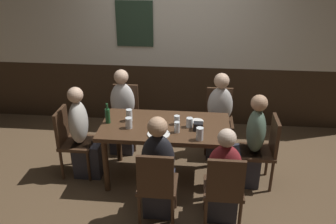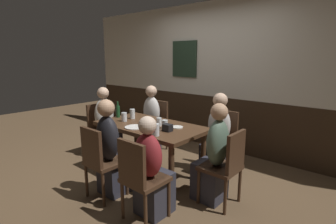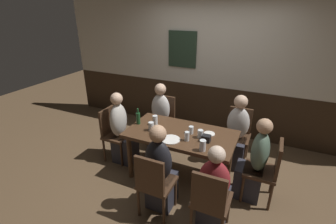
# 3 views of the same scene
# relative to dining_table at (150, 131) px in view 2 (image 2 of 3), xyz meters

# --- Properties ---
(ground_plane) EXTENTS (12.00, 12.00, 0.00)m
(ground_plane) POSITION_rel_dining_table_xyz_m (0.00, 0.00, -0.65)
(ground_plane) COLOR brown
(wall_back) EXTENTS (6.40, 0.13, 2.60)m
(wall_back) POSITION_rel_dining_table_xyz_m (-0.00, 1.65, 0.65)
(wall_back) COLOR #332316
(wall_back) RESTS_ON ground_plane
(dining_table) EXTENTS (1.53, 0.82, 0.74)m
(dining_table) POSITION_rel_dining_table_xyz_m (0.00, 0.00, 0.00)
(dining_table) COLOR #472D1C
(dining_table) RESTS_ON ground_plane
(chair_head_east) EXTENTS (0.40, 0.40, 0.88)m
(chair_head_east) POSITION_rel_dining_table_xyz_m (1.18, 0.00, -0.15)
(chair_head_east) COLOR #422B1C
(chair_head_east) RESTS_ON ground_plane
(chair_head_west) EXTENTS (0.40, 0.40, 0.88)m
(chair_head_west) POSITION_rel_dining_table_xyz_m (-1.18, 0.00, -0.15)
(chair_head_west) COLOR #422B1C
(chair_head_west) RESTS_ON ground_plane
(chair_right_near) EXTENTS (0.40, 0.40, 0.88)m
(chair_right_near) POSITION_rel_dining_table_xyz_m (0.67, -0.83, -0.15)
(chair_right_near) COLOR #422B1C
(chair_right_near) RESTS_ON ground_plane
(chair_right_far) EXTENTS (0.40, 0.40, 0.88)m
(chair_right_far) POSITION_rel_dining_table_xyz_m (0.67, 0.83, -0.15)
(chair_right_far) COLOR #422B1C
(chair_right_far) RESTS_ON ground_plane
(chair_mid_near) EXTENTS (0.40, 0.40, 0.88)m
(chair_mid_near) POSITION_rel_dining_table_xyz_m (0.00, -0.83, -0.15)
(chair_mid_near) COLOR #422B1C
(chair_mid_near) RESTS_ON ground_plane
(chair_left_far) EXTENTS (0.40, 0.40, 0.88)m
(chair_left_far) POSITION_rel_dining_table_xyz_m (-0.67, 0.83, -0.15)
(chair_left_far) COLOR #422B1C
(chair_left_far) RESTS_ON ground_plane
(person_head_east) EXTENTS (0.37, 0.34, 1.16)m
(person_head_east) POSITION_rel_dining_table_xyz_m (1.02, 0.00, -0.16)
(person_head_east) COLOR #2D2D38
(person_head_east) RESTS_ON ground_plane
(person_head_west) EXTENTS (0.37, 0.34, 1.18)m
(person_head_west) POSITION_rel_dining_table_xyz_m (-1.02, 0.00, -0.15)
(person_head_west) COLOR #2D2D38
(person_head_west) RESTS_ON ground_plane
(person_right_near) EXTENTS (0.34, 0.37, 1.09)m
(person_right_near) POSITION_rel_dining_table_xyz_m (0.67, -0.66, -0.20)
(person_right_near) COLOR #2D2D38
(person_right_near) RESTS_ON ground_plane
(person_right_far) EXTENTS (0.34, 0.37, 1.17)m
(person_right_far) POSITION_rel_dining_table_xyz_m (0.67, 0.67, -0.15)
(person_right_far) COLOR #2D2D38
(person_right_far) RESTS_ON ground_plane
(person_mid_near) EXTENTS (0.34, 0.37, 1.18)m
(person_mid_near) POSITION_rel_dining_table_xyz_m (0.00, -0.67, -0.15)
(person_mid_near) COLOR #2D2D38
(person_mid_near) RESTS_ON ground_plane
(person_left_far) EXTENTS (0.34, 0.37, 1.17)m
(person_left_far) POSITION_rel_dining_table_xyz_m (-0.67, 0.67, -0.15)
(person_left_far) COLOR #2D2D38
(person_left_far) RESTS_ON ground_plane
(beer_glass_half) EXTENTS (0.08, 0.08, 0.15)m
(beer_glass_half) POSITION_rel_dining_table_xyz_m (0.41, -0.32, 0.16)
(beer_glass_half) COLOR silver
(beer_glass_half) RESTS_ON dining_table
(pint_glass_pale) EXTENTS (0.07, 0.07, 0.11)m
(pint_glass_pale) POSITION_rel_dining_table_xyz_m (0.14, 0.04, 0.14)
(pint_glass_pale) COLOR silver
(pint_glass_pale) RESTS_ON dining_table
(pint_glass_amber) EXTENTS (0.08, 0.08, 0.15)m
(pint_glass_amber) POSITION_rel_dining_table_xyz_m (-0.45, 0.07, 0.16)
(pint_glass_amber) COLOR silver
(pint_glass_amber) RESTS_ON dining_table
(tumbler_water) EXTENTS (0.06, 0.06, 0.13)m
(tumbler_water) POSITION_rel_dining_table_xyz_m (0.15, -0.17, 0.15)
(tumbler_water) COLOR silver
(tumbler_water) RESTS_ON dining_table
(beer_glass_tall) EXTENTS (0.08, 0.08, 0.11)m
(beer_glass_tall) POSITION_rel_dining_table_xyz_m (0.29, -0.02, 0.14)
(beer_glass_tall) COLOR silver
(beer_glass_tall) RESTS_ON dining_table
(highball_clear) EXTENTS (0.08, 0.08, 0.13)m
(highball_clear) POSITION_rel_dining_table_xyz_m (-0.41, -0.11, 0.15)
(highball_clear) COLOR silver
(highball_clear) RESTS_ON dining_table
(beer_bottle_green) EXTENTS (0.06, 0.06, 0.25)m
(beer_bottle_green) POSITION_rel_dining_table_xyz_m (-0.69, -0.01, 0.19)
(beer_bottle_green) COLOR #194723
(beer_bottle_green) RESTS_ON dining_table
(plate_white_large) EXTENTS (0.26, 0.26, 0.01)m
(plate_white_large) POSITION_rel_dining_table_xyz_m (-0.05, -0.24, 0.10)
(plate_white_large) COLOR white
(plate_white_large) RESTS_ON dining_table
(plate_white_small) EXTENTS (0.16, 0.16, 0.01)m
(plate_white_small) POSITION_rel_dining_table_xyz_m (0.37, 0.13, 0.10)
(plate_white_small) COLOR white
(plate_white_small) RESTS_ON dining_table
(condiment_caddy) EXTENTS (0.11, 0.09, 0.09)m
(condiment_caddy) POSITION_rel_dining_table_xyz_m (0.39, -0.08, 0.14)
(condiment_caddy) COLOR black
(condiment_caddy) RESTS_ON dining_table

